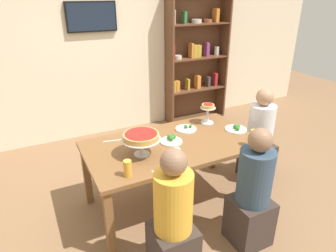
% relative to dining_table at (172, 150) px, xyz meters
% --- Properties ---
extents(ground_plane, '(12.00, 12.00, 0.00)m').
position_rel_dining_table_xyz_m(ground_plane, '(0.00, 0.00, -0.66)').
color(ground_plane, '#846042').
extents(rear_partition, '(8.00, 0.12, 2.80)m').
position_rel_dining_table_xyz_m(rear_partition, '(0.00, 2.20, 0.74)').
color(rear_partition, beige).
rests_on(rear_partition, ground_plane).
extents(dining_table, '(1.74, 0.96, 0.74)m').
position_rel_dining_table_xyz_m(dining_table, '(0.00, 0.00, 0.00)').
color(dining_table, brown).
rests_on(dining_table, ground_plane).
extents(bookshelf, '(1.10, 0.30, 2.21)m').
position_rel_dining_table_xyz_m(bookshelf, '(1.49, 2.02, 0.46)').
color(bookshelf, brown).
rests_on(bookshelf, ground_plane).
extents(television, '(0.71, 0.05, 0.41)m').
position_rel_dining_table_xyz_m(television, '(-0.20, 2.11, 1.16)').
color(television, black).
extents(diner_head_east, '(0.34, 0.34, 1.15)m').
position_rel_dining_table_xyz_m(diner_head_east, '(1.18, 0.01, -0.17)').
color(diner_head_east, '#382D28').
rests_on(diner_head_east, ground_plane).
extents(diner_near_right, '(0.34, 0.34, 1.15)m').
position_rel_dining_table_xyz_m(diner_near_right, '(0.38, -0.80, -0.17)').
color(diner_near_right, '#382D28').
rests_on(diner_near_right, ground_plane).
extents(diner_near_left, '(0.34, 0.34, 1.15)m').
position_rel_dining_table_xyz_m(diner_near_left, '(-0.40, -0.79, -0.17)').
color(diner_near_left, '#382D28').
rests_on(diner_near_left, ground_plane).
extents(deep_dish_pizza_stand, '(0.36, 0.36, 0.22)m').
position_rel_dining_table_xyz_m(deep_dish_pizza_stand, '(-0.37, -0.08, 0.27)').
color(deep_dish_pizza_stand, silver).
rests_on(deep_dish_pizza_stand, dining_table).
extents(personal_pizza_stand, '(0.17, 0.17, 0.23)m').
position_rel_dining_table_xyz_m(personal_pizza_stand, '(0.60, 0.27, 0.24)').
color(personal_pizza_stand, silver).
rests_on(personal_pizza_stand, dining_table).
extents(salad_plate_near_diner, '(0.23, 0.23, 0.06)m').
position_rel_dining_table_xyz_m(salad_plate_near_diner, '(0.29, 0.22, 0.09)').
color(salad_plate_near_diner, white).
rests_on(salad_plate_near_diner, dining_table).
extents(salad_plate_far_diner, '(0.23, 0.23, 0.07)m').
position_rel_dining_table_xyz_m(salad_plate_far_diner, '(0.01, 0.04, 0.10)').
color(salad_plate_far_diner, white).
rests_on(salad_plate_far_diner, dining_table).
extents(salad_plate_spare, '(0.24, 0.24, 0.06)m').
position_rel_dining_table_xyz_m(salad_plate_spare, '(0.78, -0.03, 0.10)').
color(salad_plate_spare, white).
rests_on(salad_plate_spare, dining_table).
extents(beer_glass_amber_tall, '(0.08, 0.08, 0.17)m').
position_rel_dining_table_xyz_m(beer_glass_amber_tall, '(0.69, -0.41, 0.17)').
color(beer_glass_amber_tall, gold).
rests_on(beer_glass_amber_tall, dining_table).
extents(beer_glass_amber_short, '(0.07, 0.07, 0.14)m').
position_rel_dining_table_xyz_m(beer_glass_amber_short, '(-0.60, -0.36, 0.16)').
color(beer_glass_amber_short, gold).
rests_on(beer_glass_amber_short, dining_table).
extents(water_glass_clear_near, '(0.07, 0.07, 0.10)m').
position_rel_dining_table_xyz_m(water_glass_clear_near, '(-0.11, -0.29, 0.13)').
color(water_glass_clear_near, white).
rests_on(water_glass_clear_near, dining_table).
extents(cutlery_fork_near, '(0.18, 0.05, 0.00)m').
position_rel_dining_table_xyz_m(cutlery_fork_near, '(-0.53, 0.32, 0.09)').
color(cutlery_fork_near, silver).
rests_on(cutlery_fork_near, dining_table).
extents(cutlery_knife_near, '(0.18, 0.02, 0.00)m').
position_rel_dining_table_xyz_m(cutlery_knife_near, '(-0.32, -0.40, 0.09)').
color(cutlery_knife_near, silver).
rests_on(cutlery_knife_near, dining_table).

